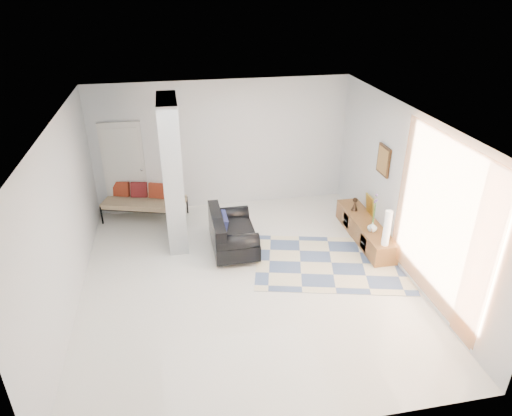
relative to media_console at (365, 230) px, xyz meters
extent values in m
plane|color=white|center=(-2.52, -0.90, -0.20)|extent=(6.00, 6.00, 0.00)
plane|color=white|center=(-2.52, -0.90, 2.60)|extent=(6.00, 6.00, 0.00)
plane|color=silver|center=(-2.52, 2.10, 1.20)|extent=(6.00, 0.00, 6.00)
plane|color=silver|center=(-2.52, -3.90, 1.20)|extent=(6.00, 0.00, 6.00)
plane|color=silver|center=(-5.27, -0.90, 1.20)|extent=(0.00, 6.00, 6.00)
plane|color=silver|center=(0.23, -0.90, 1.20)|extent=(0.00, 6.00, 6.00)
cube|color=#A5AAAC|center=(-3.62, 0.70, 1.20)|extent=(0.35, 1.20, 2.80)
cube|color=silver|center=(-4.62, 2.06, 0.82)|extent=(0.85, 0.06, 2.04)
plane|color=orange|center=(0.15, -2.05, 1.25)|extent=(0.00, 2.55, 2.55)
cube|color=#37210F|center=(0.20, 0.00, 1.45)|extent=(0.04, 0.45, 0.55)
cube|color=brown|center=(0.00, 0.00, 0.00)|extent=(0.45, 2.02, 0.40)
cube|color=#37210F|center=(-0.22, -0.45, 0.00)|extent=(0.02, 0.27, 0.28)
cube|color=#37210F|center=(-0.22, 0.45, 0.00)|extent=(0.02, 0.27, 0.28)
cube|color=gold|center=(0.18, 0.28, 0.40)|extent=(0.09, 0.32, 0.40)
cube|color=silver|center=(-0.10, -0.45, 0.26)|extent=(0.04, 0.10, 0.12)
cylinder|color=silver|center=(-2.90, -0.45, -0.15)|extent=(0.05, 0.05, 0.10)
cylinder|color=silver|center=(-2.90, 0.64, -0.15)|extent=(0.05, 0.05, 0.10)
cylinder|color=silver|center=(-2.30, -0.45, -0.15)|extent=(0.05, 0.05, 0.10)
cylinder|color=silver|center=(-2.30, 0.64, -0.15)|extent=(0.05, 0.05, 0.10)
cube|color=black|center=(-2.60, 0.10, 0.05)|extent=(0.80, 1.33, 0.30)
cube|color=black|center=(-2.90, 0.10, 0.38)|extent=(0.21, 1.33, 0.36)
cylinder|color=black|center=(-2.60, -0.45, 0.28)|extent=(0.76, 0.28, 0.28)
cylinder|color=black|center=(-2.60, 0.64, 0.28)|extent=(0.76, 0.28, 0.28)
cube|color=black|center=(-2.78, 0.10, 0.40)|extent=(0.14, 0.49, 0.31)
cylinder|color=black|center=(-5.16, 1.62, 0.00)|extent=(0.04, 0.04, 0.40)
cylinder|color=black|center=(-3.58, 1.12, 0.00)|extent=(0.04, 0.04, 0.40)
cylinder|color=black|center=(-4.96, 2.27, 0.00)|extent=(0.04, 0.04, 0.40)
cylinder|color=black|center=(-3.37, 1.77, 0.00)|extent=(0.04, 0.04, 0.40)
cube|color=#C4B08F|center=(-4.27, 1.70, 0.18)|extent=(1.81, 1.17, 0.12)
cube|color=maroon|center=(-4.73, 2.00, 0.40)|extent=(0.37, 0.26, 0.33)
cube|color=maroon|center=(-4.36, 1.88, 0.40)|extent=(0.37, 0.26, 0.33)
cube|color=maroon|center=(-3.99, 1.77, 0.40)|extent=(0.37, 0.26, 0.33)
cube|color=beige|center=(-0.92, -0.70, -0.20)|extent=(3.08, 2.42, 0.01)
cylinder|color=beige|center=(-0.02, -0.88, 0.53)|extent=(0.12, 0.12, 0.67)
imported|color=white|center=(-0.05, -0.39, 0.29)|extent=(0.19, 0.19, 0.19)
camera|label=1|loc=(-3.57, -7.25, 4.46)|focal=32.00mm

